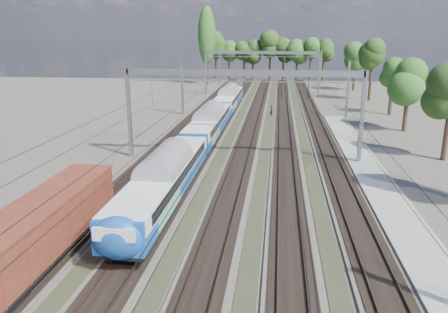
# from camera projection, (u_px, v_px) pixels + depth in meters

# --- Properties ---
(track_bed) EXTENTS (21.00, 130.00, 0.34)m
(track_bed) POSITION_uv_depth(u_px,v_px,m) (251.00, 128.00, 58.50)
(track_bed) COLOR #47423A
(track_bed) RESTS_ON ground
(platform) EXTENTS (3.00, 70.00, 0.30)m
(platform) POSITION_uv_depth(u_px,v_px,m) (387.00, 200.00, 33.18)
(platform) COLOR gray
(platform) RESTS_ON ground
(catenary) EXTENTS (25.65, 130.00, 9.00)m
(catenary) POSITION_uv_depth(u_px,v_px,m) (257.00, 76.00, 64.10)
(catenary) COLOR gray
(catenary) RESTS_ON ground
(tree_belt) EXTENTS (40.70, 100.93, 12.44)m
(tree_belt) POSITION_uv_depth(u_px,v_px,m) (291.00, 53.00, 102.15)
(tree_belt) COLOR black
(tree_belt) RESTS_ON ground
(poplar) EXTENTS (4.40, 4.40, 19.04)m
(poplar) POSITION_uv_depth(u_px,v_px,m) (207.00, 36.00, 107.66)
(poplar) COLOR black
(poplar) RESTS_ON ground
(emu_train) EXTENTS (2.92, 61.82, 4.27)m
(emu_train) POSITION_uv_depth(u_px,v_px,m) (209.00, 121.00, 51.11)
(emu_train) COLOR black
(emu_train) RESTS_ON ground
(freight_boxcar) EXTENTS (2.81, 13.58, 3.50)m
(freight_boxcar) POSITION_uv_depth(u_px,v_px,m) (45.00, 226.00, 23.93)
(freight_boxcar) COLOR black
(freight_boxcar) RESTS_ON ground
(worker) EXTENTS (0.53, 0.69, 1.71)m
(worker) POSITION_uv_depth(u_px,v_px,m) (272.00, 111.00, 67.16)
(worker) COLOR black
(worker) RESTS_ON ground
(signal_near) EXTENTS (0.36, 0.33, 5.28)m
(signal_near) POSITION_uv_depth(u_px,v_px,m) (282.00, 82.00, 83.56)
(signal_near) COLOR black
(signal_near) RESTS_ON ground
(signal_far) EXTENTS (0.38, 0.34, 5.83)m
(signal_far) POSITION_uv_depth(u_px,v_px,m) (309.00, 81.00, 83.52)
(signal_far) COLOR black
(signal_far) RESTS_ON ground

